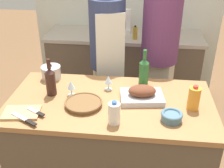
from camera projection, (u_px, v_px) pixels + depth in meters
name	position (u px, v px, depth m)	size (l,w,h in m)	color
kitchen_island	(110.00, 144.00, 2.37)	(1.58, 0.83, 0.86)	brown
back_counter	(124.00, 68.00, 3.62)	(1.89, 0.60, 0.91)	brown
roasting_pan	(142.00, 95.00, 2.15)	(0.35, 0.28, 0.12)	#BCBCC1
wicker_basket	(84.00, 103.00, 2.09)	(0.28, 0.28, 0.04)	brown
cutting_board	(22.00, 113.00, 2.00)	(0.28, 0.21, 0.02)	tan
stock_pot	(51.00, 72.00, 2.46)	(0.17, 0.17, 0.14)	#B7B7BC
mixing_bowl	(172.00, 116.00, 1.92)	(0.15, 0.15, 0.06)	slate
juice_jug	(194.00, 98.00, 2.03)	(0.09, 0.09, 0.19)	orange
milk_jug	(114.00, 113.00, 1.87)	(0.08, 0.08, 0.17)	white
wine_bottle_green	(51.00, 81.00, 2.19)	(0.08, 0.08, 0.31)	#381E19
wine_bottle_dark	(144.00, 71.00, 2.35)	(0.08, 0.08, 0.31)	#28662D
wine_glass_left	(71.00, 85.00, 2.19)	(0.06, 0.06, 0.13)	silver
wine_glass_right	(108.00, 80.00, 2.27)	(0.06, 0.06, 0.12)	silver
knife_chef	(25.00, 119.00, 1.91)	(0.23, 0.15, 0.01)	#B7B7BC
knife_paring	(36.00, 112.00, 1.99)	(0.16, 0.11, 0.01)	#B7B7BC
stand_mixer	(123.00, 23.00, 3.41)	(0.18, 0.14, 0.29)	silver
condiment_bottle_tall	(135.00, 33.00, 3.22)	(0.06, 0.06, 0.16)	#B28E2D
condiment_bottle_short	(103.00, 26.00, 3.36)	(0.07, 0.07, 0.21)	maroon
person_cook_aproned	(107.00, 55.00, 2.78)	(0.35, 0.38, 1.68)	beige
person_cook_guest	(160.00, 48.00, 2.77)	(0.36, 0.36, 1.80)	beige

